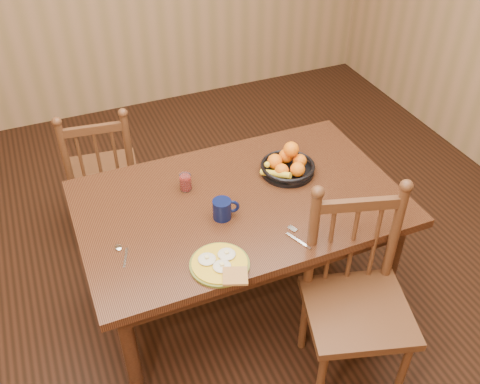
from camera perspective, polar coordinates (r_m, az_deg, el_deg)
name	(u,v)px	position (r m, az deg, el deg)	size (l,w,h in m)	color
room	(240,92)	(2.34, 0.00, 10.61)	(4.52, 5.02, 2.72)	black
dining_table	(240,213)	(2.73, 0.00, -2.22)	(1.60, 1.00, 0.75)	black
chair_far	(103,174)	(3.43, -14.44, 1.90)	(0.48, 0.46, 0.95)	#462915
chair_near	(356,301)	(2.58, 12.25, -11.26)	(0.58, 0.57, 1.04)	#462915
breakfast_plate	(220,264)	(2.33, -2.10, -7.69)	(0.26, 0.30, 0.04)	#59601E
fork	(296,237)	(2.48, 6.04, -4.77)	(0.07, 0.18, 0.00)	silver
spoon	(121,251)	(2.46, -12.59, -6.13)	(0.06, 0.16, 0.01)	silver
coffee_mug	(223,209)	(2.54, -1.84, -1.81)	(0.13, 0.09, 0.10)	#091033
juice_glass	(186,183)	(2.73, -5.83, 1.01)	(0.06, 0.06, 0.09)	silver
fruit_bowl	(287,165)	(2.84, 5.09, 2.87)	(0.29, 0.29, 0.17)	black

